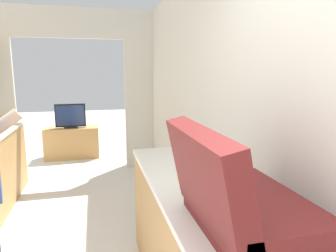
{
  "coord_description": "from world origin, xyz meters",
  "views": [
    {
      "loc": [
        0.33,
        -0.54,
        1.56
      ],
      "look_at": [
        0.95,
        2.01,
        1.09
      ],
      "focal_mm": 32.0,
      "sensor_mm": 36.0,
      "label": 1
    }
  ],
  "objects_px": {
    "book_stack": "(201,181)",
    "tv_cabinet": "(72,142)",
    "television": "(70,116)",
    "suitcase": "(235,201)"
  },
  "relations": [
    {
      "from": "book_stack",
      "to": "tv_cabinet",
      "type": "distance_m",
      "value": 4.2
    },
    {
      "from": "book_stack",
      "to": "television",
      "type": "relative_size",
      "value": 0.58
    },
    {
      "from": "tv_cabinet",
      "to": "book_stack",
      "type": "bearing_deg",
      "value": -75.6
    },
    {
      "from": "suitcase",
      "to": "television",
      "type": "distance_m",
      "value": 4.64
    },
    {
      "from": "book_stack",
      "to": "television",
      "type": "height_order",
      "value": "television"
    },
    {
      "from": "book_stack",
      "to": "tv_cabinet",
      "type": "bearing_deg",
      "value": 104.4
    },
    {
      "from": "suitcase",
      "to": "television",
      "type": "relative_size",
      "value": 1.29
    },
    {
      "from": "suitcase",
      "to": "book_stack",
      "type": "bearing_deg",
      "value": 84.72
    },
    {
      "from": "suitcase",
      "to": "tv_cabinet",
      "type": "xyz_separation_m",
      "value": [
        -0.98,
        4.57,
        -0.75
      ]
    },
    {
      "from": "suitcase",
      "to": "book_stack",
      "type": "distance_m",
      "value": 0.56
    }
  ]
}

